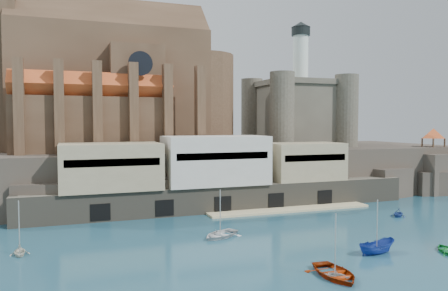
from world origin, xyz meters
TOP-DOWN VIEW (x-y plane):
  - ground at (0.00, 0.00)m, footprint 300.00×300.00m
  - promontory at (-0.19, 39.37)m, footprint 100.00×36.00m
  - quay at (-10.19, 23.07)m, footprint 70.00×12.00m
  - church at (-24.13, 41.85)m, footprint 47.00×25.93m
  - castle_keep at (16.08, 41.08)m, footprint 21.20×21.20m
  - rock_outcrop at (42.00, 25.84)m, footprint 14.50×10.50m
  - pavilion at (42.00, 26.00)m, footprint 6.40×6.40m
  - boat_0 at (-9.65, -12.95)m, footprint 4.83×1.73m
  - boat_1 at (-9.82, -13.35)m, footprint 2.66×2.62m
  - boat_2 at (-0.60, -8.03)m, footprint 2.23×2.19m
  - boat_4 at (-40.00, 5.46)m, footprint 2.80×1.87m
  - boat_6 at (-15.40, 5.34)m, footprint 3.47×4.33m
  - boat_7 at (16.25, 7.50)m, footprint 2.97×3.23m

SIDE VIEW (x-z plane):
  - ground at x=0.00m, z-range 0.00..0.00m
  - boat_0 at x=-9.65m, z-range -3.32..3.32m
  - boat_1 at x=-9.82m, z-range -1.34..1.34m
  - boat_2 at x=-0.60m, z-range -2.59..2.59m
  - boat_4 at x=-40.00m, z-range -1.54..1.54m
  - boat_6 at x=-15.40m, z-range -3.06..3.06m
  - boat_7 at x=16.25m, z-range -1.60..1.60m
  - rock_outcrop at x=42.00m, z-range -0.33..8.37m
  - promontory at x=-0.19m, z-range -0.08..9.92m
  - quay at x=-10.19m, z-range -0.46..12.59m
  - pavilion at x=42.00m, z-range 10.03..15.43m
  - castle_keep at x=16.08m, z-range 3.66..32.96m
  - church at x=-24.13m, z-range 6.88..37.38m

